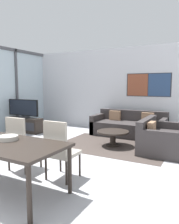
{
  "coord_description": "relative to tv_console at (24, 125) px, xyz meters",
  "views": [
    {
      "loc": [
        2.56,
        -1.2,
        1.52
      ],
      "look_at": [
        0.31,
        3.0,
        0.95
      ],
      "focal_mm": 35.0,
      "sensor_mm": 36.0,
      "label": 1
    }
  ],
  "objects": [
    {
      "name": "dining_table",
      "position": [
        2.86,
        -3.2,
        0.42
      ],
      "size": [
        1.74,
        0.92,
        0.73
      ],
      "color": "black",
      "rests_on": "ground_plane"
    },
    {
      "name": "fruit_bowl",
      "position": [
        2.78,
        -3.08,
        0.53
      ],
      "size": [
        0.29,
        0.29,
        0.06
      ],
      "color": "#B7B2A8",
      "rests_on": "dining_table"
    },
    {
      "name": "dining_chair_centre",
      "position": [
        3.29,
        -2.5,
        0.29
      ],
      "size": [
        0.46,
        0.46,
        0.98
      ],
      "color": "#B2A899",
      "rests_on": "ground_plane"
    },
    {
      "name": "area_rug",
      "position": [
        3.27,
        -0.19,
        -0.23
      ],
      "size": [
        2.72,
        1.9,
        0.01
      ],
      "color": "#473D38",
      "rests_on": "ground_plane"
    },
    {
      "name": "wall_back",
      "position": [
        2.78,
        1.81,
        1.17
      ],
      "size": [
        7.82,
        0.09,
        2.8
      ],
      "color": "silver",
      "rests_on": "ground_plane"
    },
    {
      "name": "television",
      "position": [
        -0.0,
        0.0,
        0.54
      ],
      "size": [
        1.25,
        0.2,
        0.61
      ],
      "color": "#2D2D33",
      "rests_on": "tv_console"
    },
    {
      "name": "dining_chair_left",
      "position": [
        2.44,
        -2.5,
        0.29
      ],
      "size": [
        0.46,
        0.46,
        0.98
      ],
      "color": "#B2A899",
      "rests_on": "ground_plane"
    },
    {
      "name": "coffee_table",
      "position": [
        3.27,
        -0.19,
        0.05
      ],
      "size": [
        0.81,
        0.81,
        0.38
      ],
      "color": "black",
      "rests_on": "ground_plane"
    },
    {
      "name": "sofa_side",
      "position": [
        4.42,
        -0.06,
        0.03
      ],
      "size": [
        0.96,
        1.42,
        0.75
      ],
      "rotation": [
        0.0,
        0.0,
        1.57
      ],
      "color": "#383333",
      "rests_on": "ground_plane"
    },
    {
      "name": "tv_console",
      "position": [
        0.0,
        0.0,
        0.0
      ],
      "size": [
        1.37,
        0.4,
        0.47
      ],
      "color": "black",
      "rests_on": "ground_plane"
    },
    {
      "name": "sofa_main",
      "position": [
        3.27,
        1.14,
        0.02
      ],
      "size": [
        2.2,
        0.96,
        0.75
      ],
      "color": "#383333",
      "rests_on": "ground_plane"
    }
  ]
}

